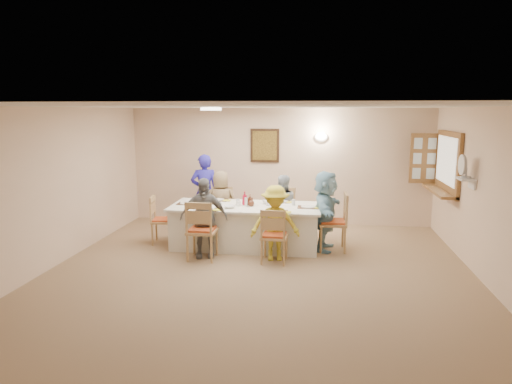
# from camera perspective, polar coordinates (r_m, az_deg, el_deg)

# --- Properties ---
(ground) EXTENTS (7.00, 7.00, 0.00)m
(ground) POSITION_cam_1_polar(r_m,az_deg,el_deg) (6.82, 0.03, -10.84)
(ground) COLOR #8D765B
(room_walls) EXTENTS (7.00, 7.00, 7.00)m
(room_walls) POSITION_cam_1_polar(r_m,az_deg,el_deg) (6.44, 0.03, 1.85)
(room_walls) COLOR beige
(room_walls) RESTS_ON ground
(wall_picture) EXTENTS (0.62, 0.05, 0.72)m
(wall_picture) POSITION_cam_1_polar(r_m,az_deg,el_deg) (9.87, 1.10, 5.83)
(wall_picture) COLOR #3D2615
(wall_picture) RESTS_ON room_walls
(wall_sconce) EXTENTS (0.26, 0.09, 0.18)m
(wall_sconce) POSITION_cam_1_polar(r_m,az_deg,el_deg) (9.76, 8.14, 6.86)
(wall_sconce) COLOR white
(wall_sconce) RESTS_ON room_walls
(ceiling_light) EXTENTS (0.36, 0.36, 0.05)m
(ceiling_light) POSITION_cam_1_polar(r_m,az_deg,el_deg) (8.03, -5.65, 10.29)
(ceiling_light) COLOR white
(ceiling_light) RESTS_ON room_walls
(serving_hatch) EXTENTS (0.06, 1.50, 1.15)m
(serving_hatch) POSITION_cam_1_polar(r_m,az_deg,el_deg) (9.06, 22.87, 3.38)
(serving_hatch) COLOR olive
(serving_hatch) RESTS_ON room_walls
(hatch_sill) EXTENTS (0.30, 1.50, 0.05)m
(hatch_sill) POSITION_cam_1_polar(r_m,az_deg,el_deg) (9.10, 21.91, 0.13)
(hatch_sill) COLOR olive
(hatch_sill) RESTS_ON room_walls
(shutter_door) EXTENTS (0.55, 0.04, 1.00)m
(shutter_door) POSITION_cam_1_polar(r_m,az_deg,el_deg) (9.74, 20.26, 3.96)
(shutter_door) COLOR olive
(shutter_door) RESTS_ON room_walls
(fan_shelf) EXTENTS (0.22, 0.36, 0.03)m
(fan_shelf) POSITION_cam_1_polar(r_m,az_deg,el_deg) (7.76, 24.75, 1.49)
(fan_shelf) COLOR white
(fan_shelf) RESTS_ON room_walls
(desk_fan) EXTENTS (0.30, 0.30, 0.28)m
(desk_fan) POSITION_cam_1_polar(r_m,az_deg,el_deg) (7.74, 24.62, 2.60)
(desk_fan) COLOR #A5A5A8
(desk_fan) RESTS_ON fan_shelf
(dining_table) EXTENTS (2.68, 1.13, 0.76)m
(dining_table) POSITION_cam_1_polar(r_m,az_deg,el_deg) (8.28, -1.29, -4.28)
(dining_table) COLOR silver
(dining_table) RESTS_ON ground
(chair_back_left) EXTENTS (0.52, 0.52, 0.93)m
(chair_back_left) POSITION_cam_1_polar(r_m,az_deg,el_deg) (9.14, -4.20, -2.39)
(chair_back_left) COLOR #D8B46F
(chair_back_left) RESTS_ON ground
(chair_back_right) EXTENTS (0.53, 0.53, 0.95)m
(chair_back_right) POSITION_cam_1_polar(r_m,az_deg,el_deg) (8.96, 3.33, -2.56)
(chair_back_right) COLOR #D8B46F
(chair_back_right) RESTS_ON ground
(chair_front_left) EXTENTS (0.48, 0.48, 1.01)m
(chair_front_left) POSITION_cam_1_polar(r_m,az_deg,el_deg) (7.61, -6.75, -4.67)
(chair_front_left) COLOR #D8B46F
(chair_front_left) RESTS_ON ground
(chair_front_right) EXTENTS (0.45, 0.45, 0.91)m
(chair_front_right) POSITION_cam_1_polar(r_m,az_deg,el_deg) (7.42, 2.30, -5.39)
(chair_front_right) COLOR #D8B46F
(chair_front_right) RESTS_ON ground
(chair_left_end) EXTENTS (0.49, 0.49, 0.90)m
(chair_left_end) POSITION_cam_1_polar(r_m,az_deg,el_deg) (8.64, -11.50, -3.39)
(chair_left_end) COLOR #D8B46F
(chair_left_end) RESTS_ON ground
(chair_right_end) EXTENTS (0.52, 0.52, 1.04)m
(chair_right_end) POSITION_cam_1_polar(r_m,az_deg,el_deg) (8.15, 9.55, -3.66)
(chair_right_end) COLOR #D8B46F
(chair_right_end) RESTS_ON ground
(diner_back_left) EXTENTS (0.76, 0.60, 1.30)m
(diner_back_left) POSITION_cam_1_polar(r_m,az_deg,el_deg) (8.98, -4.38, -1.41)
(diner_back_left) COLOR #806A4B
(diner_back_left) RESTS_ON ground
(diner_back_right) EXTENTS (0.78, 0.70, 1.23)m
(diner_back_right) POSITION_cam_1_polar(r_m,az_deg,el_deg) (8.81, 3.27, -1.83)
(diner_back_right) COLOR #9FAAB6
(diner_back_right) RESTS_ON ground
(diner_front_left) EXTENTS (0.92, 0.64, 1.35)m
(diner_front_left) POSITION_cam_1_polar(r_m,az_deg,el_deg) (7.69, -6.55, -3.22)
(diner_front_left) COLOR gray
(diner_front_left) RESTS_ON ground
(diner_front_right) EXTENTS (0.97, 0.75, 1.25)m
(diner_front_right) POSITION_cam_1_polar(r_m,az_deg,el_deg) (7.49, 2.40, -3.91)
(diner_front_right) COLOR yellow
(diner_front_right) RESTS_ON ground
(diner_right_end) EXTENTS (1.41, 0.72, 1.41)m
(diner_right_end) POSITION_cam_1_polar(r_m,az_deg,el_deg) (8.10, 8.67, -2.34)
(diner_right_end) COLOR #90C5DC
(diner_right_end) RESTS_ON ground
(caregiver) EXTENTS (0.74, 0.64, 1.57)m
(caregiver) POSITION_cam_1_polar(r_m,az_deg,el_deg) (9.51, -6.44, 0.03)
(caregiver) COLOR #2B25AE
(caregiver) RESTS_ON ground
(placemat_fl) EXTENTS (0.38, 0.28, 0.01)m
(placemat_fl) POSITION_cam_1_polar(r_m,az_deg,el_deg) (7.91, -6.09, -2.17)
(placemat_fl) COLOR #472B19
(placemat_fl) RESTS_ON dining_table
(plate_fl) EXTENTS (0.25, 0.25, 0.02)m
(plate_fl) POSITION_cam_1_polar(r_m,az_deg,el_deg) (7.91, -6.09, -2.10)
(plate_fl) COLOR white
(plate_fl) RESTS_ON dining_table
(napkin_fl) EXTENTS (0.14, 0.14, 0.01)m
(napkin_fl) POSITION_cam_1_polar(r_m,az_deg,el_deg) (7.82, -4.90, -2.24)
(napkin_fl) COLOR yellow
(napkin_fl) RESTS_ON dining_table
(placemat_fr) EXTENTS (0.36, 0.27, 0.01)m
(placemat_fr) POSITION_cam_1_polar(r_m,az_deg,el_deg) (7.71, 2.60, -2.45)
(placemat_fr) COLOR #472B19
(placemat_fr) RESTS_ON dining_table
(plate_fr) EXTENTS (0.23, 0.23, 0.01)m
(plate_fr) POSITION_cam_1_polar(r_m,az_deg,el_deg) (7.71, 2.60, -2.37)
(plate_fr) COLOR white
(plate_fr) RESTS_ON dining_table
(napkin_fr) EXTENTS (0.13, 0.13, 0.01)m
(napkin_fr) POSITION_cam_1_polar(r_m,az_deg,el_deg) (7.65, 3.91, -2.51)
(napkin_fr) COLOR yellow
(napkin_fr) RESTS_ON dining_table
(placemat_bl) EXTENTS (0.36, 0.27, 0.01)m
(placemat_bl) POSITION_cam_1_polar(r_m,az_deg,el_deg) (8.71, -4.75, -1.01)
(placemat_bl) COLOR #472B19
(placemat_bl) RESTS_ON dining_table
(plate_bl) EXTENTS (0.23, 0.23, 0.01)m
(plate_bl) POSITION_cam_1_polar(r_m,az_deg,el_deg) (8.71, -4.75, -0.94)
(plate_bl) COLOR white
(plate_bl) RESTS_ON dining_table
(napkin_bl) EXTENTS (0.13, 0.13, 0.01)m
(napkin_bl) POSITION_cam_1_polar(r_m,az_deg,el_deg) (8.62, -3.66, -1.06)
(napkin_bl) COLOR yellow
(napkin_bl) RESTS_ON dining_table
(placemat_br) EXTENTS (0.34, 0.25, 0.01)m
(placemat_br) POSITION_cam_1_polar(r_m,az_deg,el_deg) (8.53, 3.14, -1.23)
(placemat_br) COLOR #472B19
(placemat_br) RESTS_ON dining_table
(plate_br) EXTENTS (0.26, 0.26, 0.02)m
(plate_br) POSITION_cam_1_polar(r_m,az_deg,el_deg) (8.53, 3.14, -1.16)
(plate_br) COLOR white
(plate_br) RESTS_ON dining_table
(napkin_br) EXTENTS (0.14, 0.14, 0.01)m
(napkin_br) POSITION_cam_1_polar(r_m,az_deg,el_deg) (8.47, 4.32, -1.28)
(napkin_br) COLOR yellow
(napkin_br) RESTS_ON dining_table
(placemat_le) EXTENTS (0.34, 0.25, 0.01)m
(placemat_le) POSITION_cam_1_polar(r_m,az_deg,el_deg) (8.44, -8.70, -1.45)
(placemat_le) COLOR #472B19
(placemat_le) RESTS_ON dining_table
(plate_le) EXTENTS (0.24, 0.24, 0.01)m
(plate_le) POSITION_cam_1_polar(r_m,az_deg,el_deg) (8.44, -8.70, -1.39)
(plate_le) COLOR white
(plate_le) RESTS_ON dining_table
(napkin_le) EXTENTS (0.13, 0.13, 0.01)m
(napkin_le) POSITION_cam_1_polar(r_m,az_deg,el_deg) (8.34, -7.61, -1.51)
(napkin_le) COLOR yellow
(napkin_le) RESTS_ON dining_table
(placemat_re) EXTENTS (0.38, 0.28, 0.01)m
(placemat_re) POSITION_cam_1_polar(r_m,az_deg,el_deg) (8.09, 6.55, -1.90)
(placemat_re) COLOR #472B19
(placemat_re) RESTS_ON dining_table
(plate_re) EXTENTS (0.26, 0.26, 0.02)m
(plate_re) POSITION_cam_1_polar(r_m,az_deg,el_deg) (8.09, 6.55, -1.83)
(plate_re) COLOR white
(plate_re) RESTS_ON dining_table
(napkin_re) EXTENTS (0.14, 0.14, 0.01)m
(napkin_re) POSITION_cam_1_polar(r_m,az_deg,el_deg) (8.04, 7.83, -1.96)
(napkin_re) COLOR yellow
(napkin_re) RESTS_ON dining_table
(teacup_a) EXTENTS (0.11, 0.11, 0.09)m
(teacup_a) POSITION_cam_1_polar(r_m,az_deg,el_deg) (8.04, -7.31, -1.70)
(teacup_a) COLOR white
(teacup_a) RESTS_ON dining_table
(teacup_b) EXTENTS (0.10, 0.10, 0.09)m
(teacup_b) POSITION_cam_1_polar(r_m,az_deg,el_deg) (8.61, 1.97, -0.83)
(teacup_b) COLOR white
(teacup_b) RESTS_ON dining_table
(bowl_a) EXTENTS (0.32, 0.32, 0.05)m
(bowl_a) POSITION_cam_1_polar(r_m,az_deg,el_deg) (7.99, -3.32, -1.85)
(bowl_a) COLOR white
(bowl_a) RESTS_ON dining_table
(bowl_b) EXTENTS (0.36, 0.36, 0.07)m
(bowl_b) POSITION_cam_1_polar(r_m,az_deg,el_deg) (8.34, 1.53, -1.26)
(bowl_b) COLOR white
(bowl_b) RESTS_ON dining_table
(condiment_ketchup) EXTENTS (0.12, 0.12, 0.25)m
(condiment_ketchup) POSITION_cam_1_polar(r_m,az_deg,el_deg) (8.22, -1.42, -0.79)
(condiment_ketchup) COLOR red
(condiment_ketchup) RESTS_ON dining_table
(condiment_brown) EXTENTS (0.12, 0.13, 0.20)m
(condiment_brown) POSITION_cam_1_polar(r_m,az_deg,el_deg) (8.21, -0.75, -0.98)
(condiment_brown) COLOR #542816
(condiment_brown) RESTS_ON dining_table
(condiment_malt) EXTENTS (0.16, 0.16, 0.15)m
(condiment_malt) POSITION_cam_1_polar(r_m,az_deg,el_deg) (8.13, -0.61, -1.27)
(condiment_malt) COLOR #542816
(condiment_malt) RESTS_ON dining_table
(drinking_glass) EXTENTS (0.07, 0.07, 0.10)m
(drinking_glass) POSITION_cam_1_polar(r_m,az_deg,el_deg) (8.26, -2.27, -1.23)
(drinking_glass) COLOR silver
(drinking_glass) RESTS_ON dining_table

